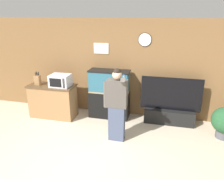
% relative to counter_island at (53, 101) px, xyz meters
% --- Properties ---
extents(ground_plane, '(18.00, 18.00, 0.00)m').
position_rel_counter_island_xyz_m(ground_plane, '(1.46, -1.78, -0.45)').
color(ground_plane, beige).
extents(wall_back_paneled, '(10.00, 0.08, 2.60)m').
position_rel_counter_island_xyz_m(wall_back_paneled, '(1.46, 0.66, 0.85)').
color(wall_back_paneled, brown).
rests_on(wall_back_paneled, ground_plane).
extents(counter_island, '(1.25, 0.57, 0.90)m').
position_rel_counter_island_xyz_m(counter_island, '(0.00, 0.00, 0.00)').
color(counter_island, olive).
rests_on(counter_island, ground_plane).
extents(microwave, '(0.51, 0.40, 0.31)m').
position_rel_counter_island_xyz_m(microwave, '(0.28, -0.03, 0.60)').
color(microwave, silver).
rests_on(microwave, counter_island).
extents(knife_block, '(0.15, 0.12, 0.36)m').
position_rel_counter_island_xyz_m(knife_block, '(-0.37, -0.05, 0.58)').
color(knife_block, olive).
rests_on(knife_block, counter_island).
extents(aquarium_on_stand, '(1.07, 0.43, 1.31)m').
position_rel_counter_island_xyz_m(aquarium_on_stand, '(1.50, 0.33, 0.20)').
color(aquarium_on_stand, black).
rests_on(aquarium_on_stand, ground_plane).
extents(tv_on_stand, '(1.51, 0.40, 1.21)m').
position_rel_counter_island_xyz_m(tv_on_stand, '(3.09, 0.35, -0.10)').
color(tv_on_stand, black).
rests_on(tv_on_stand, ground_plane).
extents(person_standing, '(0.52, 0.39, 1.65)m').
position_rel_counter_island_xyz_m(person_standing, '(1.93, -0.75, 0.41)').
color(person_standing, '#424C66').
rests_on(person_standing, ground_plane).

